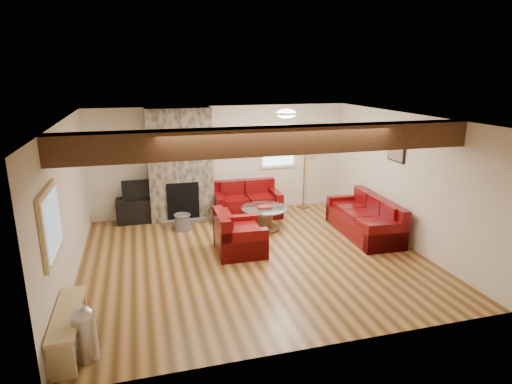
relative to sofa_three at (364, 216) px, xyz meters
The scene contains 18 objects.
room 2.67m from the sofa_three, 168.67° to the right, with size 8.00×8.00×8.00m.
oak_beam 3.59m from the sofa_three, 144.84° to the right, with size 6.00×0.36×0.38m, color #351D10.
chimney_breast 4.10m from the sofa_three, 150.18° to the left, with size 1.40×0.67×2.50m.
back_window 2.74m from the sofa_three, 117.05° to the left, with size 0.90×0.08×1.10m, color silver, non-canonical shape.
hatch_window 5.89m from the sofa_three, 159.84° to the right, with size 0.08×1.00×0.90m, color tan, non-canonical shape.
ceiling_dome 2.62m from the sofa_three, 165.69° to the left, with size 0.40×0.40×0.18m, color #F3E4CF, non-canonical shape.
artwork_back 3.47m from the sofa_three, 136.47° to the left, with size 0.42×0.06×0.52m, color black, non-canonical shape.
artwork_right 1.46m from the sofa_three, 22.31° to the right, with size 0.06×0.55×0.42m, color black, non-canonical shape.
sofa_three is the anchor object (origin of this frame).
loveseat 2.67m from the sofa_three, 139.54° to the left, with size 1.51×0.87×0.80m, color #410405, non-canonical shape.
armchair_red 2.67m from the sofa_three, behind, with size 0.97×0.85×0.78m, color #410405, non-canonical shape.
coffee_table 2.06m from the sofa_three, 156.64° to the left, with size 0.99×0.99×0.52m.
tv_cabinet 4.83m from the sofa_three, 155.10° to the left, with size 1.08×0.43×0.54m, color black.
television 4.84m from the sofa_three, 155.10° to the left, with size 0.77×0.10×0.44m, color black.
floor_lamp 2.36m from the sofa_three, 103.82° to the left, with size 0.43×0.43×1.69m.
pine_bench 5.85m from the sofa_three, 155.26° to the right, with size 0.30×1.28×0.48m, color tan, non-canonical shape.
pedal_bin 5.78m from the sofa_three, 151.84° to the right, with size 0.27×0.27×0.68m, color #ABACB0, non-canonical shape.
coal_bucket 3.78m from the sofa_three, 160.56° to the left, with size 0.37×0.37×0.35m, color slate, non-canonical shape.
Camera 1 is at (-1.87, -6.88, 3.22)m, focal length 30.00 mm.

